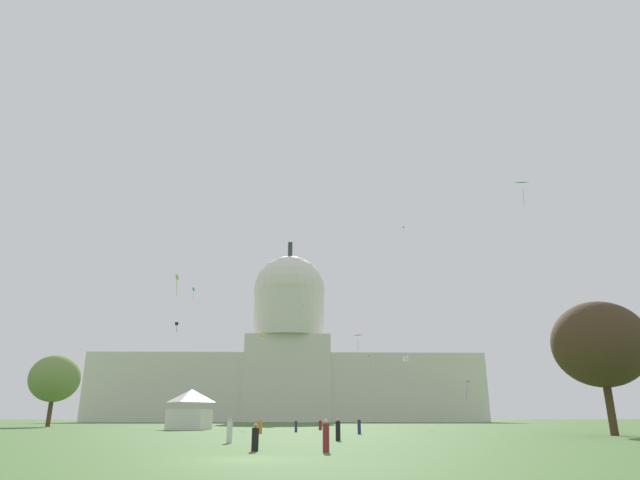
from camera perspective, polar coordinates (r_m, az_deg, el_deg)
ground_plane at (r=26.69m, az=-7.70°, el=-22.26°), size 800.00×800.00×0.00m
capitol_building at (r=206.08m, az=-3.43°, el=-12.73°), size 143.59×27.79×68.81m
event_tent at (r=88.35m, az=-13.69°, el=-17.19°), size 6.31×7.68×5.93m
tree_east_mid at (r=66.34m, az=27.77°, el=-9.83°), size 13.51×13.22×13.98m
tree_west_far at (r=120.92m, az=-26.50°, el=-13.11°), size 12.05×12.01×13.62m
person_maroon_back_center at (r=83.20m, az=0.03°, el=-19.21°), size 0.53×0.53×1.49m
person_orange_edge_east at (r=66.33m, az=-6.42°, el=-19.29°), size 0.49×0.49×1.55m
person_navy_mid_right at (r=63.59m, az=4.21°, el=-19.29°), size 0.46×0.46×1.75m
person_white_lawn_far_left at (r=42.85m, az=-9.66°, el=-19.57°), size 0.57×0.57×1.77m
person_black_mid_left at (r=32.79m, az=-6.95°, el=-20.34°), size 0.53×0.53×1.51m
person_black_front_left at (r=46.33m, az=1.94°, el=-19.69°), size 0.56×0.56×1.75m
person_navy_lawn_far_right at (r=72.53m, az=-2.59°, el=-19.28°), size 0.48×0.48×1.53m
person_maroon_aisle_center at (r=31.60m, az=0.64°, el=-20.30°), size 0.40×0.40×1.75m
kite_violet_low at (r=129.34m, az=15.33°, el=-14.59°), size 0.93×1.21×3.78m
kite_red_mid at (r=118.54m, az=4.21°, el=-10.37°), size 1.77×1.42×2.97m
kite_cyan_high at (r=176.09m, az=-13.39°, el=-5.30°), size 0.98×0.81×4.28m
kite_lime_mid at (r=107.24m, az=-15.05°, el=-4.07°), size 0.55×1.10×4.17m
kite_turquoise_low at (r=142.26m, az=5.47°, el=-12.39°), size 0.94×1.87×3.03m
kite_green_mid at (r=83.70m, az=20.72°, el=5.48°), size 1.83×0.70×3.75m
kite_magenta_high at (r=173.10m, az=9.05°, el=1.30°), size 0.89×1.44×0.30m
kite_black_mid at (r=155.21m, az=-15.09°, el=-8.73°), size 0.99×0.52×2.88m
kite_white_low at (r=98.78m, az=9.15°, el=-12.50°), size 1.06×1.06×1.02m
kite_gold_low at (r=97.97m, az=-6.19°, el=-10.04°), size 0.91×0.91×0.78m
kite_yellow_high at (r=181.72m, az=-1.92°, el=-7.16°), size 0.62×1.54×2.72m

